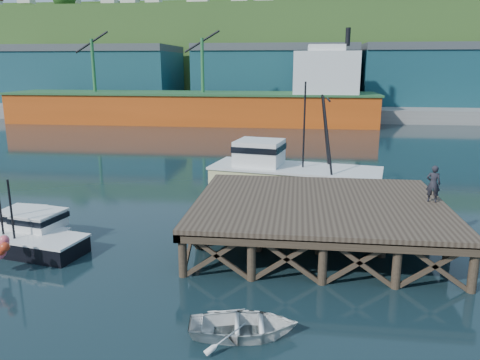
% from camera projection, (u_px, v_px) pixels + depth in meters
% --- Properties ---
extents(ground, '(300.00, 300.00, 0.00)m').
position_uv_depth(ground, '(209.00, 237.00, 23.98)').
color(ground, black).
rests_on(ground, ground).
extents(wharf, '(12.00, 10.00, 2.62)m').
position_uv_depth(wharf, '(319.00, 205.00, 22.68)').
color(wharf, brown).
rests_on(wharf, ground).
extents(far_quay, '(160.00, 40.00, 2.00)m').
position_uv_depth(far_quay, '(276.00, 105.00, 91.21)').
color(far_quay, gray).
rests_on(far_quay, ground).
extents(warehouse_left, '(32.00, 16.00, 9.00)m').
position_uv_depth(warehouse_left, '(92.00, 77.00, 89.28)').
color(warehouse_left, '#194555').
rests_on(warehouse_left, far_quay).
extents(warehouse_mid, '(28.00, 16.00, 9.00)m').
position_uv_depth(warehouse_mid, '(275.00, 77.00, 85.09)').
color(warehouse_mid, '#194555').
rests_on(warehouse_mid, far_quay).
extents(warehouse_right, '(30.00, 16.00, 9.00)m').
position_uv_depth(warehouse_right, '(447.00, 78.00, 81.49)').
color(warehouse_right, '#194555').
rests_on(warehouse_right, far_quay).
extents(cargo_ship, '(55.50, 10.00, 13.75)m').
position_uv_depth(cargo_ship, '(213.00, 101.00, 70.47)').
color(cargo_ship, '#D24D13').
rests_on(cargo_ship, ground).
extents(hillside, '(220.00, 50.00, 22.00)m').
position_uv_depth(hillside, '(283.00, 56.00, 117.75)').
color(hillside, '#2D511E').
rests_on(hillside, ground).
extents(boat_navy, '(5.36, 3.00, 3.28)m').
position_uv_depth(boat_navy, '(15.00, 233.00, 22.63)').
color(boat_navy, black).
rests_on(boat_navy, ground).
extents(boat_black, '(6.19, 5.13, 3.63)m').
position_uv_depth(boat_black, '(28.00, 236.00, 22.13)').
color(boat_black, black).
rests_on(boat_black, ground).
extents(trawler, '(11.84, 6.14, 7.55)m').
position_uv_depth(trawler, '(291.00, 172.00, 31.44)').
color(trawler, '#ECE799').
rests_on(trawler, ground).
extents(dinghy, '(3.85, 2.99, 0.73)m').
position_uv_depth(dinghy, '(244.00, 325.00, 15.11)').
color(dinghy, white).
rests_on(dinghy, ground).
extents(dockworker, '(0.74, 0.58, 1.80)m').
position_uv_depth(dockworker, '(433.00, 184.00, 22.43)').
color(dockworker, black).
rests_on(dockworker, wharf).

